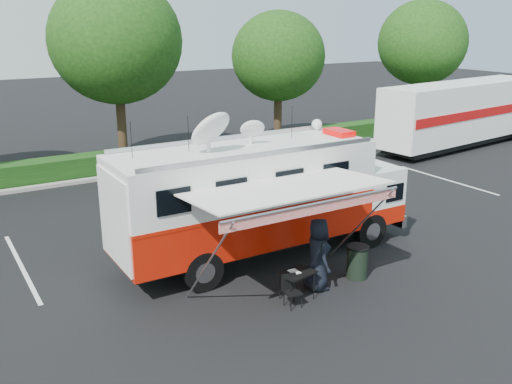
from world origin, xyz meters
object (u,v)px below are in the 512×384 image
trash_bin (357,262)px  folding_table (297,274)px  command_truck (262,197)px  semi_trailer (461,113)px

trash_bin → folding_table: bearing=-175.0°
folding_table → trash_bin: 2.20m
folding_table → trash_bin: bearing=5.0°
command_truck → folding_table: size_ratio=9.18×
folding_table → trash_bin: size_ratio=1.07×
command_truck → semi_trailer: (17.60, 7.45, -0.01)m
trash_bin → semi_trailer: (16.12, 10.07, 1.41)m
command_truck → trash_bin: size_ratio=9.84×
trash_bin → semi_trailer: size_ratio=0.08×
folding_table → semi_trailer: bearing=29.3°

